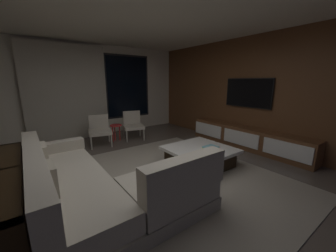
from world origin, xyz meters
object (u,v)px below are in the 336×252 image
coffee_table (200,156)px  book_stack_on_coffee_table (211,148)px  sectional_couch (95,187)px  console_table_behind_couch (3,198)px  accent_chair_near_window (133,124)px  media_console (247,138)px  accent_chair_by_curtain (100,128)px  side_stool (116,128)px  mounted_tv (248,93)px

coffee_table → book_stack_on_coffee_table: (0.13, -0.15, 0.20)m
sectional_couch → coffee_table: size_ratio=2.16×
console_table_behind_couch → coffee_table: bearing=-0.1°
accent_chair_near_window → media_console: (1.86, -2.48, -0.18)m
sectional_couch → media_console: bearing=2.5°
coffee_table → accent_chair_by_curtain: accent_chair_by_curtain is taller
sectional_couch → book_stack_on_coffee_table: 2.19m
side_stool → media_console: bearing=-46.6°
side_stool → media_console: (2.37, -2.51, -0.12)m
sectional_couch → book_stack_on_coffee_table: size_ratio=9.11×
mounted_tv → accent_chair_near_window: bearing=131.9°
coffee_table → accent_chair_near_window: (-0.18, 2.51, 0.25)m
accent_chair_by_curtain → console_table_behind_couch: 3.08m
mounted_tv → book_stack_on_coffee_table: bearing=-167.6°
accent_chair_by_curtain → book_stack_on_coffee_table: bearing=-64.1°
media_console → mounted_tv: size_ratio=2.52×
sectional_couch → accent_chair_near_window: (1.87, 2.64, 0.14)m
console_table_behind_couch → accent_chair_by_curtain: bearing=53.7°
accent_chair_near_window → console_table_behind_couch: 3.75m
coffee_table → side_stool: size_ratio=2.52×
book_stack_on_coffee_table → side_stool: (-0.82, 2.69, -0.01)m
coffee_table → console_table_behind_couch: size_ratio=0.55×
book_stack_on_coffee_table → accent_chair_by_curtain: bearing=115.9°
book_stack_on_coffee_table → console_table_behind_couch: 3.10m
mounted_tv → console_table_behind_couch: bearing=-177.3°
coffee_table → accent_chair_near_window: accent_chair_near_window is taller
book_stack_on_coffee_table → mounted_tv: mounted_tv is taller
accent_chair_near_window → side_stool: accent_chair_near_window is taller
side_stool → media_console: size_ratio=0.15×
sectional_couch → side_stool: bearing=62.9°
console_table_behind_couch → media_console: bearing=0.3°
sectional_couch → media_console: (3.73, 0.16, -0.04)m
accent_chair_by_curtain → media_console: 3.75m
side_stool → book_stack_on_coffee_table: bearing=-73.0°
book_stack_on_coffee_table → console_table_behind_couch: (-3.10, 0.15, 0.03)m
media_console → mounted_tv: 1.13m
sectional_couch → coffee_table: (2.05, 0.13, -0.10)m
sectional_couch → accent_chair_by_curtain: bearing=70.9°
side_stool → mounted_tv: mounted_tv is taller
console_table_behind_couch → accent_chair_near_window: bearing=42.0°
coffee_table → book_stack_on_coffee_table: size_ratio=4.23×
coffee_table → accent_chair_by_curtain: size_ratio=1.49×
accent_chair_near_window → console_table_behind_couch: accent_chair_near_window is taller
sectional_couch → console_table_behind_couch: size_ratio=1.19×
accent_chair_near_window → media_console: bearing=-53.1°
sectional_couch → accent_chair_by_curtain: (0.91, 2.61, 0.14)m
side_stool → console_table_behind_couch: (-2.28, -2.54, 0.04)m
accent_chair_near_window → mounted_tv: mounted_tv is taller
side_stool → mounted_tv: 3.58m
coffee_table → side_stool: bearing=105.2°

